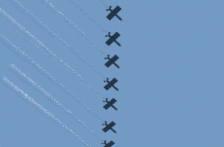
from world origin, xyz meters
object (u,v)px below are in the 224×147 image
Objects in this scene: jet_port_inner at (46,96)px; jet_starboard_inner at (37,67)px; jet_port_mid at (37,43)px; jet_starboard_mid at (38,23)px; jet_lead at (41,110)px.

jet_starboard_inner is at bearing 112.06° from jet_port_inner.
jet_port_mid is at bearing 126.52° from jet_starboard_inner.
jet_port_inner is 28.69m from jet_port_mid.
jet_starboard_mid is at bearing 129.71° from jet_starboard_inner.
jet_port_mid reaches higher than jet_starboard_inner.
jet_starboard_mid is at bearing 133.22° from jet_port_mid.
jet_port_inner is at bearing -57.68° from jet_starboard_mid.
jet_port_inner is at bearing 144.26° from jet_lead.
jet_lead reaches higher than jet_port_mid.
jet_starboard_inner is 12.44m from jet_port_mid.
jet_lead is 0.97× the size of jet_starboard_inner.
jet_port_inner is (-8.43, 6.06, -2.48)m from jet_lead.
jet_starboard_inner is (-6.27, 15.48, -0.62)m from jet_port_inner.
jet_lead is at bearing -53.15° from jet_starboard_mid.
jet_lead is 0.98× the size of jet_port_mid.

